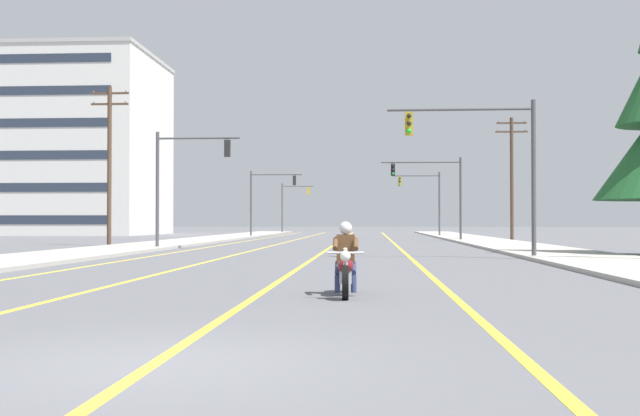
# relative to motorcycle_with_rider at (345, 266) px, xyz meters

# --- Properties ---
(ground_plane) EXTENTS (400.00, 400.00, 0.00)m
(ground_plane) POSITION_rel_motorcycle_with_rider_xyz_m (-1.77, -7.40, -0.59)
(ground_plane) COLOR #5B5B60
(lane_stripe_center) EXTENTS (0.16, 100.00, 0.01)m
(lane_stripe_center) POSITION_rel_motorcycle_with_rider_xyz_m (-1.73, 37.60, -0.58)
(lane_stripe_center) COLOR yellow
(lane_stripe_center) RESTS_ON ground
(lane_stripe_left) EXTENTS (0.16, 100.00, 0.01)m
(lane_stripe_left) POSITION_rel_motorcycle_with_rider_xyz_m (-5.38, 37.60, -0.58)
(lane_stripe_left) COLOR yellow
(lane_stripe_left) RESTS_ON ground
(lane_stripe_right) EXTENTS (0.16, 100.00, 0.01)m
(lane_stripe_right) POSITION_rel_motorcycle_with_rider_xyz_m (2.10, 37.60, -0.58)
(lane_stripe_right) COLOR yellow
(lane_stripe_right) RESTS_ON ground
(lane_stripe_far_left) EXTENTS (0.16, 100.00, 0.01)m
(lane_stripe_far_left) POSITION_rel_motorcycle_with_rider_xyz_m (-8.66, 37.60, -0.58)
(lane_stripe_far_left) COLOR yellow
(lane_stripe_far_left) RESTS_ON ground
(sidewalk_kerb_right) EXTENTS (4.40, 110.00, 0.14)m
(sidewalk_kerb_right) POSITION_rel_motorcycle_with_rider_xyz_m (8.62, 32.60, -0.52)
(sidewalk_kerb_right) COLOR #ADA89E
(sidewalk_kerb_right) RESTS_ON ground
(sidewalk_kerb_left) EXTENTS (4.40, 110.00, 0.14)m
(sidewalk_kerb_left) POSITION_rel_motorcycle_with_rider_xyz_m (-12.15, 32.60, -0.52)
(sidewalk_kerb_left) COLOR #ADA89E
(sidewalk_kerb_left) RESTS_ON ground
(motorcycle_with_rider) EXTENTS (0.70, 2.19, 1.46)m
(motorcycle_with_rider) POSITION_rel_motorcycle_with_rider_xyz_m (0.00, 0.00, 0.00)
(motorcycle_with_rider) COLOR black
(motorcycle_with_rider) RESTS_ON ground
(traffic_signal_near_right) EXTENTS (5.76, 0.37, 6.20)m
(traffic_signal_near_right) POSITION_rel_motorcycle_with_rider_xyz_m (5.16, 15.14, 3.57)
(traffic_signal_near_right) COLOR #47474C
(traffic_signal_near_right) RESTS_ON ground
(traffic_signal_near_left) EXTENTS (4.49, 0.37, 6.20)m
(traffic_signal_near_left) POSITION_rel_motorcycle_with_rider_xyz_m (-9.46, 24.79, 3.49)
(traffic_signal_near_left) COLOR #47474C
(traffic_signal_near_left) RESTS_ON ground
(traffic_signal_mid_right) EXTENTS (5.96, 0.41, 6.20)m
(traffic_signal_mid_right) POSITION_rel_motorcycle_with_rider_xyz_m (5.45, 42.10, 3.58)
(traffic_signal_mid_right) COLOR #47474C
(traffic_signal_mid_right) RESTS_ON ground
(traffic_signal_mid_left) EXTENTS (4.88, 0.44, 6.20)m
(traffic_signal_mid_left) POSITION_rel_motorcycle_with_rider_xyz_m (-9.22, 56.31, 3.51)
(traffic_signal_mid_left) COLOR #47474C
(traffic_signal_mid_left) RESTS_ON ground
(traffic_signal_far_right) EXTENTS (4.54, 0.37, 6.20)m
(traffic_signal_far_right) POSITION_rel_motorcycle_with_rider_xyz_m (5.88, 59.00, 3.49)
(traffic_signal_far_right) COLOR #47474C
(traffic_signal_far_right) RESTS_ON ground
(traffic_signal_far_left) EXTENTS (3.95, 0.51, 6.20)m
(traffic_signal_far_left) POSITION_rel_motorcycle_with_rider_xyz_m (-9.30, 80.08, 3.45)
(traffic_signal_far_left) COLOR #47474C
(traffic_signal_far_left) RESTS_ON ground
(utility_pole_left_near) EXTENTS (2.34, 0.26, 9.59)m
(utility_pole_left_near) POSITION_rel_motorcycle_with_rider_xyz_m (-15.15, 30.10, 4.60)
(utility_pole_left_near) COLOR #4C3828
(utility_pole_left_near) RESTS_ON ground
(utility_pole_right_far) EXTENTS (2.38, 0.26, 9.19)m
(utility_pole_right_far) POSITION_rel_motorcycle_with_rider_xyz_m (11.03, 42.70, 4.40)
(utility_pole_right_far) COLOR #4C3828
(utility_pole_right_far) RESTS_ON ground
(apartment_building_far_left_block) EXTENTS (24.14, 17.50, 19.98)m
(apartment_building_far_left_block) POSITION_rel_motorcycle_with_rider_xyz_m (-35.43, 68.82, 9.41)
(apartment_building_far_left_block) COLOR silver
(apartment_building_far_left_block) RESTS_ON ground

